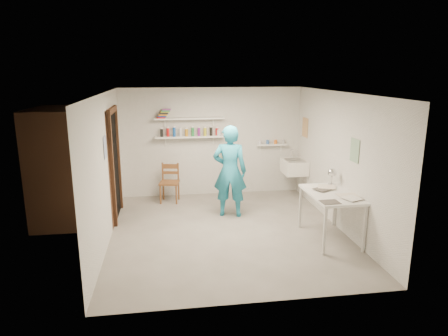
{
  "coord_description": "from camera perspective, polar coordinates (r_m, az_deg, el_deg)",
  "views": [
    {
      "loc": [
        -1.01,
        -6.48,
        2.75
      ],
      "look_at": [
        0.0,
        0.4,
        1.05
      ],
      "focal_mm": 32.0,
      "sensor_mm": 36.0,
      "label": 1
    }
  ],
  "objects": [
    {
      "name": "shelf_upper",
      "position": [
        8.68,
        -4.97,
        7.08
      ],
      "size": [
        1.5,
        0.22,
        0.03
      ],
      "primitive_type": "cube",
      "color": "white",
      "rests_on": "wall_back"
    },
    {
      "name": "door_lintel",
      "position": [
        7.62,
        -15.71,
        7.97
      ],
      "size": [
        0.06,
        1.05,
        0.1
      ],
      "primitive_type": "cube",
      "color": "brown",
      "rests_on": "wall_left"
    },
    {
      "name": "poster_right_b",
      "position": [
        6.76,
        18.16,
        2.39
      ],
      "size": [
        0.01,
        0.3,
        0.38
      ],
      "primitive_type": "cube",
      "color": "#3F724C",
      "rests_on": "wall_right"
    },
    {
      "name": "shelf_lower",
      "position": [
        8.74,
        -4.91,
        4.47
      ],
      "size": [
        1.5,
        0.22,
        0.03
      ],
      "primitive_type": "cube",
      "color": "white",
      "rests_on": "wall_back"
    },
    {
      "name": "papers",
      "position": [
        6.76,
        15.13,
        -3.36
      ],
      "size": [
        0.3,
        0.22,
        0.03
      ],
      "color": "silver",
      "rests_on": "work_table"
    },
    {
      "name": "ledge_pots",
      "position": [
        9.1,
        6.82,
        3.71
      ],
      "size": [
        0.48,
        0.07,
        0.09
      ],
      "color": "silver",
      "rests_on": "ledge_shelf"
    },
    {
      "name": "wall_front",
      "position": [
        4.61,
        4.84,
        -5.98
      ],
      "size": [
        4.0,
        0.02,
        2.4
      ],
      "primitive_type": "cube",
      "color": "silver",
      "rests_on": "ground"
    },
    {
      "name": "belfast_sink",
      "position": [
        8.87,
        10.01,
        0.17
      ],
      "size": [
        0.48,
        0.6,
        0.3
      ],
      "primitive_type": "cube",
      "color": "white",
      "rests_on": "wall_right"
    },
    {
      "name": "corridor_box",
      "position": [
        7.9,
        -20.49,
        0.43
      ],
      "size": [
        1.4,
        1.5,
        2.1
      ],
      "primitive_type": "cube",
      "color": "brown",
      "rests_on": "ground"
    },
    {
      "name": "wall_right",
      "position": [
        7.31,
        16.25,
        0.95
      ],
      "size": [
        0.02,
        4.5,
        2.4
      ],
      "primitive_type": "cube",
      "color": "silver",
      "rests_on": "ground"
    },
    {
      "name": "wall_left",
      "position": [
        6.74,
        -16.66,
        -0.15
      ],
      "size": [
        0.02,
        4.5,
        2.4
      ],
      "primitive_type": "cube",
      "color": "silver",
      "rests_on": "ground"
    },
    {
      "name": "desk_lamp",
      "position": [
        7.21,
        15.19,
        -0.63
      ],
      "size": [
        0.15,
        0.15,
        0.15
      ],
      "primitive_type": "sphere",
      "color": "silver",
      "rests_on": "work_table"
    },
    {
      "name": "ceiling",
      "position": [
        6.56,
        0.52,
        10.77
      ],
      "size": [
        4.0,
        4.5,
        0.02
      ],
      "primitive_type": "cube",
      "color": "silver",
      "rests_on": "wall_back"
    },
    {
      "name": "doorway_recess",
      "position": [
        7.79,
        -15.36,
        0.26
      ],
      "size": [
        0.02,
        0.9,
        2.0
      ],
      "primitive_type": "cube",
      "color": "black",
      "rests_on": "wall_left"
    },
    {
      "name": "wall_clock",
      "position": [
        7.73,
        0.2,
        2.03
      ],
      "size": [
        0.32,
        0.11,
        0.32
      ],
      "primitive_type": "cylinder",
      "rotation": [
        1.57,
        0.0,
        -0.25
      ],
      "color": "tan",
      "rests_on": "man"
    },
    {
      "name": "work_table",
      "position": [
        6.89,
        14.92,
        -6.67
      ],
      "size": [
        0.72,
        1.2,
        0.8
      ],
      "primitive_type": "cube",
      "color": "silver",
      "rests_on": "ground"
    },
    {
      "name": "door_jamb_near",
      "position": [
        7.31,
        -15.65,
        -0.64
      ],
      "size": [
        0.06,
        0.1,
        2.0
      ],
      "primitive_type": "cube",
      "color": "brown",
      "rests_on": "ground"
    },
    {
      "name": "spray_cans",
      "position": [
        8.72,
        -4.93,
        5.12
      ],
      "size": [
        1.32,
        0.06,
        0.17
      ],
      "color": "black",
      "rests_on": "shelf_lower"
    },
    {
      "name": "door_jamb_far",
      "position": [
        8.27,
        -14.82,
        1.07
      ],
      "size": [
        0.06,
        0.1,
        2.0
      ],
      "primitive_type": "cube",
      "color": "brown",
      "rests_on": "ground"
    },
    {
      "name": "ledge_shelf",
      "position": [
        9.11,
        6.81,
        3.34
      ],
      "size": [
        0.7,
        0.14,
        0.03
      ],
      "primitive_type": "cube",
      "color": "white",
      "rests_on": "wall_back"
    },
    {
      "name": "man",
      "position": [
        7.6,
        0.84,
        -0.46
      ],
      "size": [
        0.73,
        0.57,
        1.77
      ],
      "primitive_type": "imported",
      "rotation": [
        0.0,
        0.0,
        2.9
      ],
      "color": "teal",
      "rests_on": "ground"
    },
    {
      "name": "book_stack",
      "position": [
        8.65,
        -8.59,
        7.71
      ],
      "size": [
        0.3,
        0.14,
        0.2
      ],
      "color": "red",
      "rests_on": "shelf_upper"
    },
    {
      "name": "wooden_chair",
      "position": [
        8.59,
        -7.8,
        -2.09
      ],
      "size": [
        0.46,
        0.45,
        0.85
      ],
      "primitive_type": "cube",
      "rotation": [
        0.0,
        0.0,
        -0.19
      ],
      "color": "brown",
      "rests_on": "ground"
    },
    {
      "name": "wall_back",
      "position": [
        8.93,
        -1.74,
        3.74
      ],
      "size": [
        4.0,
        0.02,
        2.4
      ],
      "primitive_type": "cube",
      "color": "silver",
      "rests_on": "ground"
    },
    {
      "name": "floor",
      "position": [
        7.11,
        0.47,
        -9.09
      ],
      "size": [
        4.0,
        4.5,
        0.02
      ],
      "primitive_type": "cube",
      "color": "slate",
      "rests_on": "ground"
    },
    {
      "name": "poster_right_a",
      "position": [
        8.89,
        11.51,
        5.71
      ],
      "size": [
        0.01,
        0.34,
        0.42
      ],
      "primitive_type": "cube",
      "color": "#995933",
      "rests_on": "wall_right"
    },
    {
      "name": "poster_left",
      "position": [
        6.71,
        -16.62,
        2.86
      ],
      "size": [
        0.01,
        0.28,
        0.36
      ],
      "primitive_type": "cube",
      "color": "#334C7F",
      "rests_on": "wall_left"
    }
  ]
}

